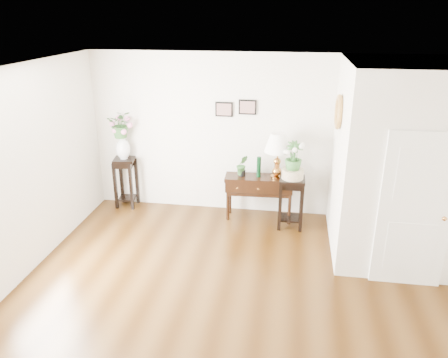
% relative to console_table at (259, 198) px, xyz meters
% --- Properties ---
extents(floor, '(6.00, 5.50, 0.02)m').
position_rel_console_table_xyz_m(floor, '(-0.02, -2.41, -0.39)').
color(floor, '#452B0F').
rests_on(floor, ground).
extents(ceiling, '(6.00, 5.50, 0.02)m').
position_rel_console_table_xyz_m(ceiling, '(-0.02, -2.41, 2.41)').
color(ceiling, white).
rests_on(ceiling, ground).
extents(wall_back, '(6.00, 0.02, 2.80)m').
position_rel_console_table_xyz_m(wall_back, '(-0.02, 0.34, 1.01)').
color(wall_back, white).
rests_on(wall_back, ground).
extents(wall_left, '(0.02, 5.50, 2.80)m').
position_rel_console_table_xyz_m(wall_left, '(-3.02, -2.41, 1.01)').
color(wall_left, white).
rests_on(wall_left, ground).
extents(partition, '(1.80, 1.95, 2.80)m').
position_rel_console_table_xyz_m(partition, '(2.08, -0.64, 1.01)').
color(partition, white).
rests_on(partition, floor).
extents(door, '(0.90, 0.05, 2.10)m').
position_rel_console_table_xyz_m(door, '(2.08, -1.64, 0.66)').
color(door, white).
rests_on(door, floor).
extents(art_print_left, '(0.30, 0.02, 0.25)m').
position_rel_console_table_xyz_m(art_print_left, '(-0.67, 0.32, 1.46)').
color(art_print_left, black).
rests_on(art_print_left, wall_back).
extents(art_print_right, '(0.30, 0.02, 0.25)m').
position_rel_console_table_xyz_m(art_print_right, '(-0.27, 0.32, 1.51)').
color(art_print_right, black).
rests_on(art_print_right, wall_back).
extents(wall_ornament, '(0.07, 0.51, 0.51)m').
position_rel_console_table_xyz_m(wall_ornament, '(1.14, -0.51, 1.66)').
color(wall_ornament, '#BA9247').
rests_on(wall_ornament, partition).
extents(console_table, '(1.19, 0.45, 0.78)m').
position_rel_console_table_xyz_m(console_table, '(0.00, 0.00, 0.00)').
color(console_table, black).
rests_on(console_table, floor).
extents(table_lamp, '(0.49, 0.49, 0.78)m').
position_rel_console_table_xyz_m(table_lamp, '(0.28, 0.00, 0.74)').
color(table_lamp, '#AC7033').
rests_on(table_lamp, console_table).
extents(green_vase, '(0.09, 0.09, 0.35)m').
position_rel_console_table_xyz_m(green_vase, '(-0.02, 0.00, 0.56)').
color(green_vase, black).
rests_on(green_vase, console_table).
extents(potted_plant, '(0.24, 0.21, 0.35)m').
position_rel_console_table_xyz_m(potted_plant, '(-0.30, 0.00, 0.57)').
color(potted_plant, '#2F622A').
rests_on(potted_plant, console_table).
extents(plant_stand_a, '(0.42, 0.42, 0.93)m').
position_rel_console_table_xyz_m(plant_stand_a, '(-2.47, 0.16, 0.07)').
color(plant_stand_a, black).
rests_on(plant_stand_a, floor).
extents(porcelain_vase, '(0.28, 0.28, 0.44)m').
position_rel_console_table_xyz_m(porcelain_vase, '(-2.47, 0.16, 0.76)').
color(porcelain_vase, silver).
rests_on(porcelain_vase, plant_stand_a).
extents(lily_arrangement, '(0.53, 0.48, 0.49)m').
position_rel_console_table_xyz_m(lily_arrangement, '(-2.47, 0.16, 1.18)').
color(lily_arrangement, '#2F622A').
rests_on(lily_arrangement, porcelain_vase).
extents(plant_stand_b, '(0.41, 0.41, 0.87)m').
position_rel_console_table_xyz_m(plant_stand_b, '(0.55, -0.21, 0.04)').
color(plant_stand_b, black).
rests_on(plant_stand_b, floor).
extents(ceramic_bowl, '(0.41, 0.41, 0.16)m').
position_rel_console_table_xyz_m(ceramic_bowl, '(0.55, -0.21, 0.56)').
color(ceramic_bowl, beige).
rests_on(ceramic_bowl, plant_stand_b).
extents(narcissus, '(0.34, 0.34, 0.50)m').
position_rel_console_table_xyz_m(narcissus, '(0.55, -0.21, 0.84)').
color(narcissus, '#2F622A').
rests_on(narcissus, ceramic_bowl).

